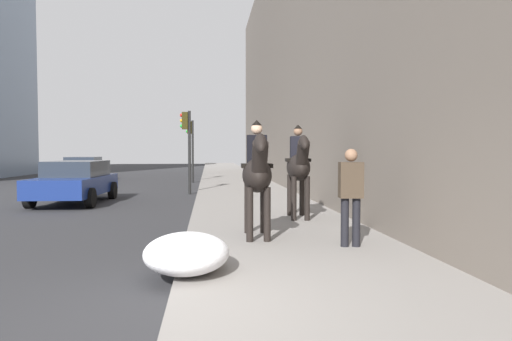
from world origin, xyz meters
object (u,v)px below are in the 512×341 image
(car_mid_lane, at_px, (83,169))
(traffic_light_far_curb, at_px, (191,141))
(pedestrian_greeting, at_px, (351,191))
(mounted_horse_near, at_px, (257,173))
(mounted_horse_far, at_px, (299,166))
(traffic_light_near_curb, at_px, (187,138))
(car_near_lane, at_px, (75,181))

(car_mid_lane, bearing_deg, traffic_light_far_curb, 75.39)
(pedestrian_greeting, bearing_deg, mounted_horse_near, 62.86)
(mounted_horse_near, xyz_separation_m, mounted_horse_far, (2.43, -1.29, 0.05))
(mounted_horse_near, relative_size, traffic_light_far_curb, 0.64)
(car_mid_lane, xyz_separation_m, traffic_light_near_curb, (-8.72, -6.46, 1.56))
(pedestrian_greeting, distance_m, traffic_light_near_curb, 11.78)
(car_near_lane, relative_size, traffic_light_near_curb, 1.33)
(mounted_horse_near, bearing_deg, car_near_lane, -141.72)
(car_mid_lane, height_order, traffic_light_near_curb, traffic_light_near_curb)
(pedestrian_greeting, relative_size, car_mid_lane, 0.40)
(mounted_horse_near, bearing_deg, traffic_light_far_curb, -171.44)
(mounted_horse_near, distance_m, mounted_horse_far, 2.75)
(traffic_light_near_curb, bearing_deg, pedestrian_greeting, -163.53)
(mounted_horse_near, height_order, traffic_light_far_curb, traffic_light_far_curb)
(mounted_horse_far, bearing_deg, traffic_light_far_curb, -164.39)
(traffic_light_far_curb, bearing_deg, car_mid_lane, 76.31)
(mounted_horse_far, relative_size, car_near_lane, 0.51)
(pedestrian_greeting, bearing_deg, traffic_light_near_curb, 21.63)
(traffic_light_near_curb, relative_size, traffic_light_far_curb, 0.97)
(car_near_lane, bearing_deg, traffic_light_far_curb, 162.40)
(traffic_light_far_curb, bearing_deg, mounted_horse_near, -173.77)
(traffic_light_near_curb, bearing_deg, mounted_horse_far, -158.55)
(car_mid_lane, relative_size, traffic_light_near_curb, 1.24)
(traffic_light_near_curb, bearing_deg, mounted_horse_near, -170.10)
(car_mid_lane, xyz_separation_m, traffic_light_far_curb, (-1.55, -6.34, 1.61))
(mounted_horse_far, xyz_separation_m, pedestrian_greeting, (-3.40, -0.24, -0.32))
(pedestrian_greeting, height_order, traffic_light_near_curb, traffic_light_near_curb)
(car_mid_lane, distance_m, traffic_light_far_curb, 6.73)
(mounted_horse_near, xyz_separation_m, car_mid_lane, (18.99, 8.25, -0.61))
(mounted_horse_near, relative_size, car_mid_lane, 0.53)
(mounted_horse_near, distance_m, traffic_light_near_curb, 10.46)
(mounted_horse_near, xyz_separation_m, traffic_light_far_curb, (17.44, 1.91, 1.01))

